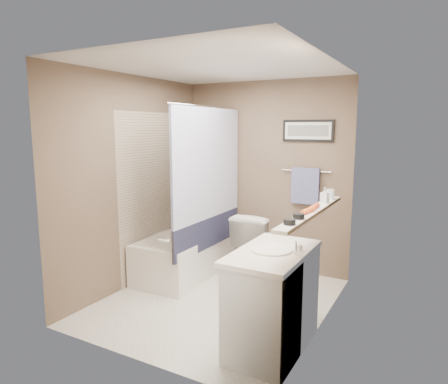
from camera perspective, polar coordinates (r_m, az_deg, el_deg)
The scene contains 34 objects.
ground at distance 4.39m, azimuth -0.98°, elevation -15.28°, with size 2.50×2.50×0.00m, color silver.
ceiling at distance 4.03m, azimuth -1.07°, elevation 17.21°, with size 2.20×2.50×0.04m, color silver.
wall_back at distance 5.14m, azimuth 5.81°, elevation 2.24°, with size 2.20×0.04×2.40m, color brown.
wall_front at distance 3.05m, azimuth -12.57°, elevation -2.70°, with size 2.20×0.04×2.40m, color brown.
wall_left at distance 4.67m, azimuth -12.62°, elevation 1.36°, with size 0.04×2.50×2.40m, color brown.
wall_right at distance 3.63m, azimuth 13.93°, elevation -0.86°, with size 0.04×2.50×2.40m, color brown.
tile_surround at distance 5.08m, azimuth -8.93°, elevation -0.17°, with size 0.02×1.55×2.00m, color #BBA68D.
curtain_rod at distance 4.63m, azimuth -2.31°, elevation 12.06°, with size 0.02×0.02×1.55m, color silver.
curtain_upper at distance 4.65m, azimuth -2.26°, elevation 4.03°, with size 0.03×1.45×1.28m, color white.
curtain_lower at distance 4.79m, azimuth -2.19°, elevation -5.79°, with size 0.03×1.45×0.36m, color #232641.
mirror at distance 3.44m, azimuth 13.71°, elevation 5.65°, with size 0.02×1.60×1.00m, color silver.
shelf at distance 3.52m, azimuth 12.53°, elevation -2.78°, with size 0.12×1.60×0.03m, color silver.
towel_bar at distance 4.92m, azimuth 11.67°, elevation 2.97°, with size 0.02×0.02×0.60m, color silver.
towel at distance 4.93m, azimuth 11.53°, elevation 0.86°, with size 0.34×0.05×0.44m, color #898FC8.
art_frame at distance 4.91m, azimuth 11.91°, elevation 8.56°, with size 0.62×0.03×0.26m, color black.
art_mat at distance 4.90m, azimuth 11.86°, elevation 8.56°, with size 0.56×0.00×0.20m, color white.
art_image at distance 4.90m, azimuth 11.85°, elevation 8.56°, with size 0.50×0.00×0.13m, color #595959.
door at distance 2.77m, azimuth -3.91°, elevation -7.99°, with size 0.80×0.02×2.00m, color silver.
door_handle at distance 2.99m, azimuth -8.74°, elevation -6.76°, with size 0.02×0.02×0.10m, color silver.
bathtub at distance 5.11m, azimuth -5.25°, elevation -8.72°, with size 0.70×1.50×0.50m, color white.
tub_rim at distance 5.04m, azimuth -5.29°, elevation -6.01°, with size 0.56×1.36×0.02m, color beige.
toilet at distance 4.96m, azimuth 5.13°, elevation -7.40°, with size 0.45×0.79×0.81m, color white.
vanity at distance 3.42m, azimuth 6.97°, elevation -15.37°, with size 0.50×0.90×0.80m, color silver.
countertop at distance 3.27m, azimuth 6.95°, elevation -8.63°, with size 0.54×0.96×0.04m, color silver.
sink_basin at distance 3.27m, azimuth 6.79°, elevation -8.13°, with size 0.34×0.34×0.01m, color white.
faucet_spout at distance 3.19m, azimuth 10.17°, elevation -7.86°, with size 0.02×0.02×0.10m, color white.
faucet_knob at distance 3.29m, azimuth 10.73°, elevation -7.73°, with size 0.05×0.05×0.05m, color white.
candle_bowl_near at distance 2.97m, azimuth 9.35°, elevation -4.22°, with size 0.09×0.09×0.04m, color black.
candle_bowl_far at distance 3.16m, azimuth 10.62°, elevation -3.43°, with size 0.09×0.09×0.04m, color black.
hair_brush_front at distance 3.39m, azimuth 11.93°, elevation -2.57°, with size 0.04×0.04×0.22m, color orange.
hair_brush_back at distance 3.56m, azimuth 12.75°, elevation -2.06°, with size 0.04×0.04×0.22m, color #D0451D.
pink_comb at distance 3.67m, azimuth 13.25°, elevation -2.02°, with size 0.03×0.16×0.01m, color pink.
glass_jar at distance 4.07m, azimuth 14.90°, elevation -0.33°, with size 0.08×0.08×0.10m, color silver.
soap_bottle at distance 3.87m, azimuth 14.19°, elevation -0.43°, with size 0.07×0.07×0.15m, color #999999.
Camera 1 is at (1.98, -3.47, 1.82)m, focal length 32.00 mm.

